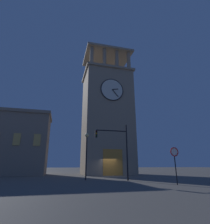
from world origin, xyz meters
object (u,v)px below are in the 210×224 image
object	(u,v)px
street_lamp	(87,147)
no_horn_sign	(175,155)
traffic_signal_near	(117,143)
clocktower	(107,118)

from	to	relation	value
street_lamp	no_horn_sign	xyz separation A→B (m)	(-6.63, 6.49, -1.16)
traffic_signal_near	no_horn_sign	distance (m)	6.24
street_lamp	traffic_signal_near	bearing A→B (deg)	153.02
traffic_signal_near	no_horn_sign	size ratio (longest dim) A/B	1.95
clocktower	street_lamp	world-z (taller)	clocktower
clocktower	traffic_signal_near	size ratio (longest dim) A/B	4.38
street_lamp	no_horn_sign	bearing A→B (deg)	135.62
clocktower	street_lamp	bearing A→B (deg)	64.51
street_lamp	no_horn_sign	distance (m)	9.35
clocktower	street_lamp	distance (m)	14.02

